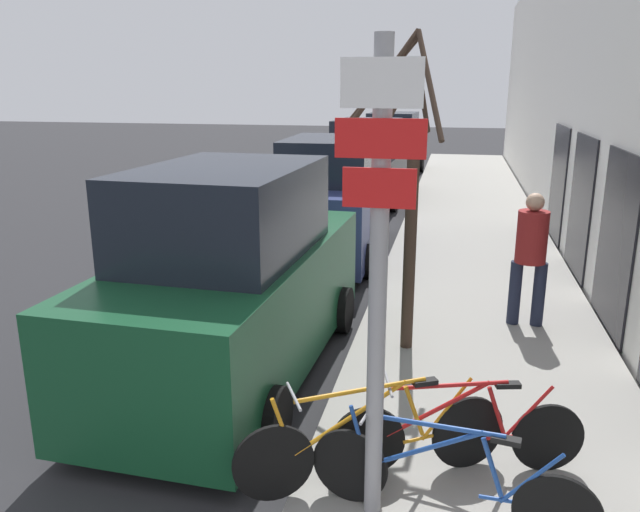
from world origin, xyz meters
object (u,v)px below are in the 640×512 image
Objects in this scene: signpost at (378,276)px; bicycle_2 at (459,433)px; bicycle_1 at (375,440)px; parked_car_3 at (393,148)px; street_tree at (408,205)px; parked_car_1 at (331,203)px; pedestrian_near at (531,250)px; parked_car_2 at (368,165)px; parked_car_0 at (234,283)px; bicycle_0 at (448,482)px.

bicycle_2 is at bearing 46.06° from signpost.
parked_car_3 is at bearing -22.22° from bicycle_1.
parked_car_3 is at bearing 96.31° from street_tree.
pedestrian_near is (3.37, -3.45, 0.13)m from parked_car_1.
parked_car_1 is 0.99× the size of parked_car_2.
pedestrian_near is at bearing -27.60° from bicycle_2.
parked_car_3 is 2.35× the size of pedestrian_near.
parked_car_0 is 3.92m from pedestrian_near.
parked_car_1 is at bearing 135.41° from pedestrian_near.
street_tree is (-0.01, 2.76, 1.41)m from bicycle_1.
parked_car_3 is 16.20m from street_tree.
parked_car_1 is 1.08× the size of parked_car_3.
bicycle_0 is 1.01× the size of bicycle_1.
parked_car_0 is at bearing -87.47° from parked_car_3.
parked_car_0 is (-1.91, 2.34, -0.92)m from signpost.
signpost is 1.92× the size of pedestrian_near.
signpost is 1.61m from bicycle_0.
signpost reaches higher than pedestrian_near.
pedestrian_near is (3.49, -9.48, 0.13)m from parked_car_2.
bicycle_0 is at bearing -41.81° from parked_car_0.
parked_car_2 is at bearing 89.61° from parked_car_1.
bicycle_2 is at bearing 3.58° from bicycle_0.
parked_car_0 reaches higher than parked_car_3.
signpost is 3.16m from parked_car_0.
parked_car_2 is (-1.95, 13.38, 0.52)m from bicycle_1.
bicycle_2 is at bearing -72.18° from parked_car_1.
parked_car_0 is 5.37m from parked_car_1.
parked_car_1 reaches higher than bicycle_2.
bicycle_2 is at bearing -74.82° from street_tree.
bicycle_1 is at bearing 100.08° from bicycle_2.
bicycle_1 is 1.15× the size of pedestrian_near.
parked_car_2 reaches higher than bicycle_2.
bicycle_2 is 0.44× the size of parked_car_2.
bicycle_2 is 7.51m from parked_car_1.
bicycle_1 is at bearing -89.80° from street_tree.
parked_car_3 reaches higher than bicycle_1.
bicycle_1 is at bearing -44.38° from parked_car_0.
parked_car_0 reaches higher than pedestrian_near.
street_tree reaches higher than bicycle_0.
signpost is 7.99m from parked_car_1.
bicycle_2 is (0.66, 0.29, -0.02)m from bicycle_1.
bicycle_0 is 3.47m from parked_car_0.
parked_car_0 is at bearing 42.44° from bicycle_2.
signpost is 0.93× the size of street_tree.
bicycle_1 is at bearing 95.30° from signpost.
bicycle_2 is 3.11m from parked_car_0.
signpost is 3.12m from street_tree.
bicycle_2 is 0.42× the size of parked_car_0.
parked_car_0 is 1.15× the size of parked_car_3.
street_tree reaches higher than parked_car_0.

